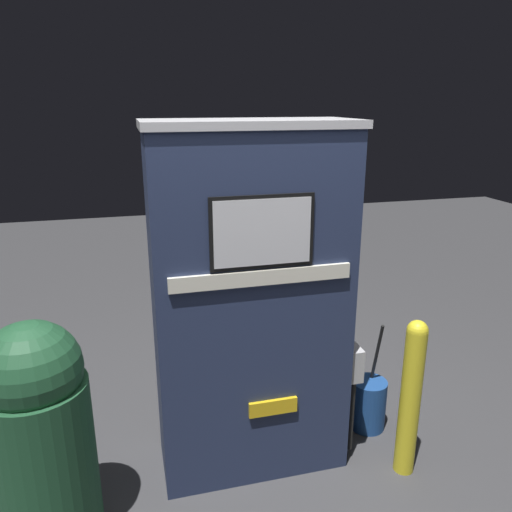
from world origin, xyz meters
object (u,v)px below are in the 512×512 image
at_px(safety_bollard, 411,395).
at_px(trash_bin, 41,434).
at_px(gas_pump, 251,305).
at_px(squeegee_bucket, 368,403).

distance_m(safety_bollard, trash_bin, 1.88).
bearing_deg(safety_bollard, gas_pump, 158.27).
bearing_deg(trash_bin, safety_bollard, -1.23).
height_order(gas_pump, squeegee_bucket, gas_pump).
distance_m(gas_pump, trash_bin, 1.17).
distance_m(safety_bollard, squeegee_bucket, 0.52).
bearing_deg(gas_pump, trash_bin, -165.06).
xyz_separation_m(gas_pump, trash_bin, (-1.06, -0.28, -0.40)).
distance_m(trash_bin, squeegee_bucket, 1.93).
relative_size(safety_bollard, squeegee_bucket, 1.27).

